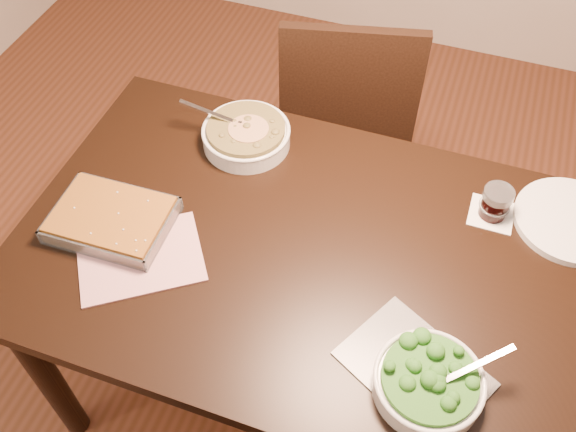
% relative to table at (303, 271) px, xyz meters
% --- Properties ---
extents(ground, '(4.00, 4.00, 0.00)m').
position_rel_table_xyz_m(ground, '(0.00, 0.00, -0.65)').
color(ground, '#4F2916').
rests_on(ground, ground).
extents(table, '(1.40, 0.90, 0.75)m').
position_rel_table_xyz_m(table, '(0.00, 0.00, 0.00)').
color(table, black).
rests_on(table, ground).
extents(magazine_a, '(0.36, 0.34, 0.01)m').
position_rel_table_xyz_m(magazine_a, '(-0.36, -0.16, 0.10)').
color(magazine_a, '#A93048').
rests_on(magazine_a, table).
extents(magazine_b, '(0.36, 0.32, 0.01)m').
position_rel_table_xyz_m(magazine_b, '(0.32, -0.22, 0.10)').
color(magazine_b, '#24252C').
rests_on(magazine_b, table).
extents(coaster, '(0.11, 0.11, 0.00)m').
position_rel_table_xyz_m(coaster, '(0.41, 0.26, 0.10)').
color(coaster, white).
rests_on(coaster, table).
extents(stew_bowl, '(0.27, 0.24, 0.09)m').
position_rel_table_xyz_m(stew_bowl, '(-0.27, 0.29, 0.13)').
color(stew_bowl, white).
rests_on(stew_bowl, table).
extents(broccoli_bowl, '(0.23, 0.23, 0.09)m').
position_rel_table_xyz_m(broccoli_bowl, '(0.35, -0.26, 0.13)').
color(broccoli_bowl, white).
rests_on(broccoli_bowl, table).
extents(baking_dish, '(0.29, 0.22, 0.05)m').
position_rel_table_xyz_m(baking_dish, '(-0.47, -0.09, 0.12)').
color(baking_dish, silver).
rests_on(baking_dish, table).
extents(wine_tumbler, '(0.07, 0.07, 0.08)m').
position_rel_table_xyz_m(wine_tumbler, '(0.41, 0.26, 0.14)').
color(wine_tumbler, black).
rests_on(wine_tumbler, coaster).
extents(dinner_plate, '(0.28, 0.28, 0.02)m').
position_rel_table_xyz_m(dinner_plate, '(0.60, 0.30, 0.10)').
color(dinner_plate, silver).
rests_on(dinner_plate, table).
extents(chair_far, '(0.53, 0.53, 0.93)m').
position_rel_table_xyz_m(chair_far, '(-0.10, 0.77, -0.13)').
color(chair_far, black).
rests_on(chair_far, ground).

